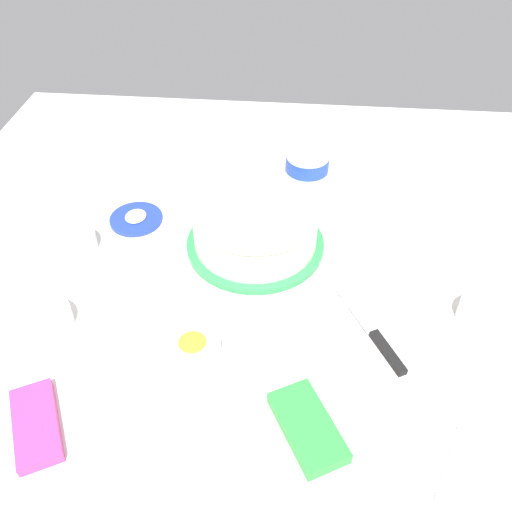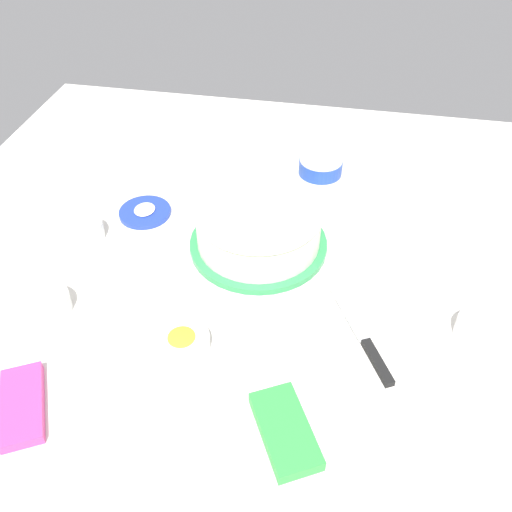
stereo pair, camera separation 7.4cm
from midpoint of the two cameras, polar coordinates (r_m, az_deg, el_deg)
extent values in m
plane|color=silver|center=(1.06, 1.86, -2.83)|extent=(1.54, 1.54, 0.00)
cylinder|color=#339351|center=(1.13, 2.14, 1.28)|extent=(0.29, 0.29, 0.01)
cylinder|color=#DBB77A|center=(1.11, 2.19, 2.66)|extent=(0.24, 0.24, 0.06)
cylinder|color=white|center=(1.11, 2.19, 2.86)|extent=(0.26, 0.26, 0.07)
ellipsoid|color=white|center=(1.08, 2.25, 4.50)|extent=(0.26, 0.26, 0.03)
cylinder|color=white|center=(1.33, 8.52, 9.52)|extent=(0.10, 0.10, 0.08)
cylinder|color=#2347B2|center=(1.33, 8.50, 9.38)|extent=(0.11, 0.11, 0.04)
cylinder|color=white|center=(1.31, 8.68, 10.79)|extent=(0.09, 0.09, 0.01)
cylinder|color=#233DAD|center=(1.24, -10.06, 4.56)|extent=(0.12, 0.12, 0.01)
ellipsoid|color=white|center=(1.23, -10.10, 4.86)|extent=(0.05, 0.05, 0.01)
cube|color=silver|center=(1.02, 11.96, -5.95)|extent=(0.13, 0.08, 0.00)
cube|color=black|center=(0.96, 15.03, -10.95)|extent=(0.09, 0.06, 0.01)
cylinder|color=white|center=(1.05, 24.71, -7.26)|extent=(0.09, 0.09, 0.04)
cylinder|color=orange|center=(1.04, 24.76, -7.16)|extent=(0.07, 0.07, 0.01)
ellipsoid|color=orange|center=(1.04, 24.87, -6.91)|extent=(0.06, 0.06, 0.02)
cylinder|color=white|center=(0.94, -5.60, -9.25)|extent=(0.10, 0.10, 0.03)
cylinder|color=yellow|center=(0.94, -5.61, -9.17)|extent=(0.08, 0.08, 0.01)
ellipsoid|color=yellow|center=(0.94, -5.64, -8.90)|extent=(0.07, 0.07, 0.02)
cylinder|color=white|center=(1.06, -19.68, -4.92)|extent=(0.09, 0.09, 0.04)
cylinder|color=pink|center=(1.05, -19.69, -4.88)|extent=(0.08, 0.08, 0.01)
ellipsoid|color=pink|center=(1.05, -19.78, -4.62)|extent=(0.06, 0.06, 0.02)
cylinder|color=white|center=(1.19, -16.56, 2.50)|extent=(0.10, 0.10, 0.04)
cylinder|color=green|center=(1.20, -16.54, 2.43)|extent=(0.08, 0.08, 0.01)
ellipsoid|color=green|center=(1.19, -16.60, 2.69)|extent=(0.07, 0.07, 0.02)
cube|color=green|center=(0.85, 5.75, -18.10)|extent=(0.16, 0.13, 0.02)
cube|color=#E53D8E|center=(0.94, -21.53, -14.67)|extent=(0.16, 0.12, 0.02)
cube|color=white|center=(0.88, 24.89, -22.95)|extent=(0.20, 0.20, 0.01)
camera|label=1|loc=(0.04, -87.99, 1.84)|focal=37.56mm
camera|label=2|loc=(0.04, 92.01, -1.84)|focal=37.56mm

